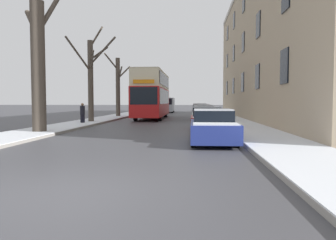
{
  "coord_description": "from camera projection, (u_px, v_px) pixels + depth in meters",
  "views": [
    {
      "loc": [
        2.48,
        -5.88,
        1.72
      ],
      "look_at": [
        0.49,
        21.02,
        0.2
      ],
      "focal_mm": 35.0,
      "sensor_mm": 36.0,
      "label": 1
    }
  ],
  "objects": [
    {
      "name": "terrace_facade_right",
      "position": [
        292.0,
        45.0,
        30.53
      ],
      "size": [
        9.1,
        40.1,
        14.02
      ],
      "color": "tan",
      "rests_on": "ground"
    },
    {
      "name": "parked_car_2",
      "position": [
        203.0,
        115.0,
        25.58
      ],
      "size": [
        1.79,
        4.27,
        1.45
      ],
      "color": "silver",
      "rests_on": "ground"
    },
    {
      "name": "parked_car_3",
      "position": [
        201.0,
        113.0,
        31.01
      ],
      "size": [
        1.85,
        3.96,
        1.47
      ],
      "color": "slate",
      "rests_on": "ground"
    },
    {
      "name": "bare_tree_left_1",
      "position": [
        91.0,
        76.0,
        25.81
      ],
      "size": [
        3.67,
        3.08,
        7.79
      ],
      "color": "#4C4238",
      "rests_on": "ground"
    },
    {
      "name": "sidewalk_right",
      "position": [
        211.0,
        111.0,
        58.47
      ],
      "size": [
        2.85,
        130.0,
        0.16
      ],
      "color": "gray",
      "rests_on": "ground"
    },
    {
      "name": "oncoming_van",
      "position": [
        167.0,
        105.0,
        51.33
      ],
      "size": [
        1.95,
        5.45,
        2.3
      ],
      "color": "#9EA3AD",
      "rests_on": "ground"
    },
    {
      "name": "bare_tree_left_2",
      "position": [
        118.0,
        86.0,
        35.31
      ],
      "size": [
        2.13,
        3.67,
        6.8
      ],
      "color": "#4C4238",
      "rests_on": "ground"
    },
    {
      "name": "bare_tree_left_0",
      "position": [
        38.0,
        62.0,
        17.2
      ],
      "size": [
        2.08,
        2.58,
        7.43
      ],
      "color": "#4C4238",
      "rests_on": "ground"
    },
    {
      "name": "sidewalk_left",
      "position": [
        146.0,
        111.0,
        59.33
      ],
      "size": [
        2.85,
        130.0,
        0.16
      ],
      "color": "gray",
      "rests_on": "ground"
    },
    {
      "name": "parked_car_0",
      "position": [
        213.0,
        127.0,
        13.62
      ],
      "size": [
        1.84,
        4.43,
        1.42
      ],
      "color": "navy",
      "rests_on": "ground"
    },
    {
      "name": "pedestrian_left_sidewalk",
      "position": [
        83.0,
        113.0,
        24.2
      ],
      "size": [
        0.35,
        0.35,
        1.61
      ],
      "rotation": [
        0.0,
        0.0,
        0.15
      ],
      "color": "black",
      "rests_on": "ground"
    },
    {
      "name": "parked_car_1",
      "position": [
        206.0,
        119.0,
        19.66
      ],
      "size": [
        1.89,
        3.91,
        1.42
      ],
      "color": "maroon",
      "rests_on": "ground"
    },
    {
      "name": "parked_car_4",
      "position": [
        200.0,
        111.0,
        37.0
      ],
      "size": [
        1.73,
        4.52,
        1.5
      ],
      "color": "black",
      "rests_on": "ground"
    },
    {
      "name": "double_decker_bus",
      "position": [
        152.0,
        93.0,
        32.8
      ],
      "size": [
        2.57,
        11.62,
        4.6
      ],
      "color": "red",
      "rests_on": "ground"
    },
    {
      "name": "ground_plane",
      "position": [
        59.0,
        193.0,
        6.13
      ],
      "size": [
        320.0,
        320.0,
        0.0
      ],
      "primitive_type": "plane",
      "color": "#424247"
    }
  ]
}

